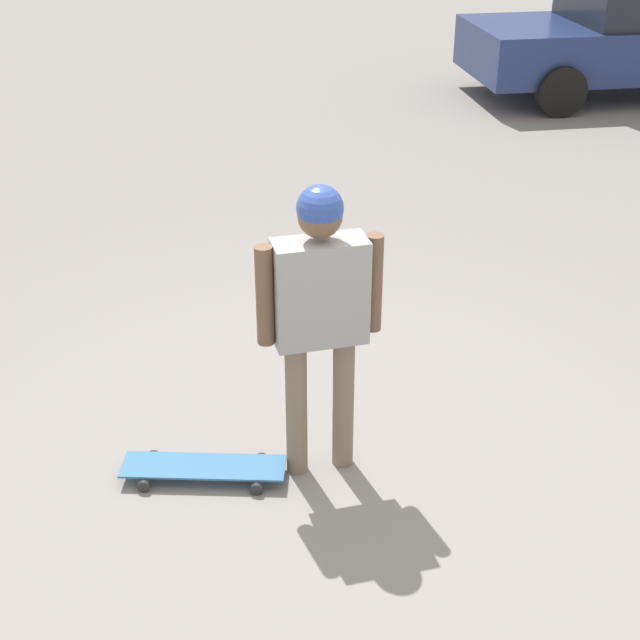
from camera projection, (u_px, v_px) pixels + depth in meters
ground_plane at (320, 465)px, 4.83m from camera, size 220.00×220.00×0.00m
person at (320, 300)px, 4.35m from camera, size 0.40×0.56×1.60m
skateboard at (204, 467)px, 4.71m from camera, size 0.42×0.89×0.08m
car_parked_near at (639, 36)px, 11.38m from camera, size 3.39×4.62×1.45m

